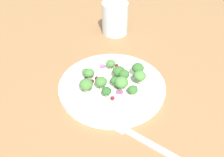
% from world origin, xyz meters
% --- Properties ---
extents(ground_plane, '(1.80, 1.80, 0.02)m').
position_xyz_m(ground_plane, '(0.00, 0.00, -0.01)').
color(ground_plane, olive).
extents(plate, '(0.24, 0.24, 0.02)m').
position_xyz_m(plate, '(-0.01, 0.01, 0.01)').
color(plate, white).
rests_on(plate, ground_plane).
extents(dressing_pool, '(0.14, 0.14, 0.00)m').
position_xyz_m(dressing_pool, '(-0.01, 0.01, 0.01)').
color(dressing_pool, white).
rests_on(dressing_pool, plate).
extents(broccoli_floret_0, '(0.03, 0.03, 0.03)m').
position_xyz_m(broccoli_floret_0, '(0.00, -0.02, 0.03)').
color(broccoli_floret_0, '#ADD18E').
rests_on(broccoli_floret_0, plate).
extents(broccoli_floret_1, '(0.03, 0.03, 0.03)m').
position_xyz_m(broccoli_floret_1, '(0.04, -0.01, 0.04)').
color(broccoli_floret_1, '#8EB77A').
rests_on(broccoli_floret_1, plate).
extents(broccoli_floret_2, '(0.02, 0.02, 0.02)m').
position_xyz_m(broccoli_floret_2, '(0.01, 0.01, 0.03)').
color(broccoli_floret_2, '#8EB77A').
rests_on(broccoli_floret_2, plate).
extents(broccoli_floret_3, '(0.03, 0.03, 0.03)m').
position_xyz_m(broccoli_floret_3, '(-0.04, 0.00, 0.03)').
color(broccoli_floret_3, '#9EC684').
rests_on(broccoli_floret_3, plate).
extents(broccoli_floret_4, '(0.02, 0.02, 0.02)m').
position_xyz_m(broccoli_floret_4, '(0.02, -0.04, 0.03)').
color(broccoli_floret_4, '#ADD18E').
rests_on(broccoli_floret_4, plate).
extents(broccoli_floret_5, '(0.02, 0.02, 0.02)m').
position_xyz_m(broccoli_floret_5, '(-0.06, 0.05, 0.02)').
color(broccoli_floret_5, '#9EC684').
rests_on(broccoli_floret_5, plate).
extents(broccoli_floret_6, '(0.02, 0.02, 0.02)m').
position_xyz_m(broccoli_floret_6, '(-0.06, 0.04, 0.03)').
color(broccoli_floret_6, '#ADD18E').
rests_on(broccoli_floret_6, plate).
extents(broccoli_floret_7, '(0.03, 0.03, 0.03)m').
position_xyz_m(broccoli_floret_7, '(0.01, 0.02, 0.03)').
color(broccoli_floret_7, '#ADD18E').
rests_on(broccoli_floret_7, plate).
extents(broccoli_floret_8, '(0.02, 0.02, 0.02)m').
position_xyz_m(broccoli_floret_8, '(-0.04, -0.03, 0.03)').
color(broccoli_floret_8, '#8EB77A').
rests_on(broccoli_floret_8, plate).
extents(broccoli_floret_9, '(0.02, 0.02, 0.02)m').
position_xyz_m(broccoli_floret_9, '(-0.01, -0.00, 0.03)').
color(broccoli_floret_9, '#8EB77A').
rests_on(broccoli_floret_9, plate).
extents(broccoli_floret_10, '(0.02, 0.02, 0.02)m').
position_xyz_m(broccoli_floret_10, '(0.00, 0.06, 0.03)').
color(broccoli_floret_10, '#ADD18E').
rests_on(broccoli_floret_10, plate).
extents(broccoli_floret_11, '(0.03, 0.03, 0.03)m').
position_xyz_m(broccoli_floret_11, '(-0.07, 0.00, 0.03)').
color(broccoli_floret_11, '#8EB77A').
rests_on(broccoli_floret_11, plate).
extents(broccoli_floret_12, '(0.03, 0.03, 0.03)m').
position_xyz_m(broccoli_floret_12, '(0.05, 0.02, 0.04)').
color(broccoli_floret_12, '#8EB77A').
rests_on(broccoli_floret_12, plate).
extents(cranberry_0, '(0.01, 0.01, 0.01)m').
position_xyz_m(cranberry_0, '(-0.03, -0.04, 0.02)').
color(cranberry_0, maroon).
rests_on(cranberry_0, plate).
extents(cranberry_1, '(0.01, 0.01, 0.01)m').
position_xyz_m(cranberry_1, '(0.02, 0.06, 0.02)').
color(cranberry_1, maroon).
rests_on(cranberry_1, plate).
extents(cranberry_2, '(0.01, 0.01, 0.01)m').
position_xyz_m(cranberry_2, '(0.01, 0.03, 0.02)').
color(cranberry_2, maroon).
rests_on(cranberry_2, plate).
extents(cranberry_3, '(0.01, 0.01, 0.01)m').
position_xyz_m(cranberry_3, '(-0.04, 0.03, 0.02)').
color(cranberry_3, maroon).
rests_on(cranberry_3, plate).
extents(cranberry_4, '(0.01, 0.01, 0.01)m').
position_xyz_m(cranberry_4, '(-0.06, 0.02, 0.02)').
color(cranberry_4, '#4C0A14').
rests_on(cranberry_4, plate).
extents(onion_bit_0, '(0.02, 0.01, 0.00)m').
position_xyz_m(onion_bit_0, '(-0.01, -0.03, 0.02)').
color(onion_bit_0, '#934C84').
rests_on(onion_bit_0, plate).
extents(onion_bit_1, '(0.01, 0.01, 0.00)m').
position_xyz_m(onion_bit_1, '(0.00, 0.01, 0.02)').
color(onion_bit_1, '#843D75').
rests_on(onion_bit_1, plate).
extents(onion_bit_2, '(0.01, 0.01, 0.00)m').
position_xyz_m(onion_bit_2, '(-0.06, 0.04, 0.01)').
color(onion_bit_2, '#843D75').
rests_on(onion_bit_2, plate).
extents(onion_bit_3, '(0.01, 0.01, 0.00)m').
position_xyz_m(onion_bit_3, '(0.03, -0.02, 0.01)').
color(onion_bit_3, '#A35B93').
rests_on(onion_bit_3, plate).
extents(onion_bit_4, '(0.01, 0.02, 0.00)m').
position_xyz_m(onion_bit_4, '(-0.07, 0.01, 0.02)').
color(onion_bit_4, '#843D75').
rests_on(onion_bit_4, plate).
extents(onion_bit_5, '(0.01, 0.01, 0.01)m').
position_xyz_m(onion_bit_5, '(-0.02, 0.07, 0.02)').
color(onion_bit_5, '#A35B93').
rests_on(onion_bit_5, plate).
extents(fork, '(0.13, 0.16, 0.01)m').
position_xyz_m(fork, '(0.00, -0.15, 0.00)').
color(fork, silver).
rests_on(fork, ground_plane).
extents(water_glass, '(0.08, 0.08, 0.09)m').
position_xyz_m(water_glass, '(0.07, 0.25, 0.05)').
color(water_glass, silver).
rests_on(water_glass, ground_plane).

